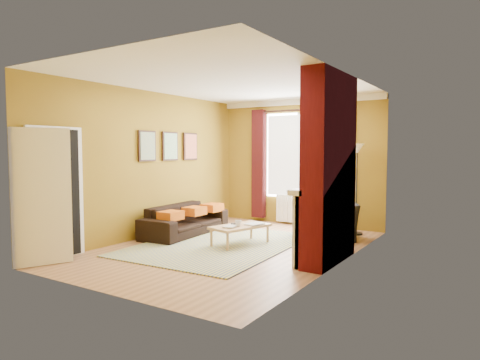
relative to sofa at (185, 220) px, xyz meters
The scene contains 12 objects.
ground 1.52m from the sofa, 18.34° to the right, with size 5.50×5.50×0.00m, color #8F6241.
room_walls 2.32m from the sofa, ahead, with size 3.82×5.54×2.83m.
striped_rug 1.22m from the sofa, 21.31° to the right, with size 2.54×3.42×0.02m.
sofa is the anchor object (origin of this frame).
armchair 2.73m from the sofa, 23.42° to the left, with size 1.09×0.95×0.71m, color black.
coffee_table 1.45m from the sofa, ahead, with size 0.79×1.16×0.35m.
wicker_stool 2.49m from the sofa, 41.64° to the left, with size 0.39×0.39×0.40m.
floor_lamp 3.57m from the sofa, 32.38° to the left, with size 0.28×0.28×1.80m.
book_a 1.39m from the sofa, 21.05° to the right, with size 0.20×0.27×0.02m, color #999999.
book_b 1.50m from the sofa, ahead, with size 0.24×0.33×0.03m, color #999999.
mug 1.50m from the sofa, 13.05° to the right, with size 0.11×0.11×0.10m, color #999999.
tv_remote 1.32m from the sofa, ahead, with size 0.11×0.18×0.02m.
Camera 1 is at (3.96, -6.05, 1.67)m, focal length 32.00 mm.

